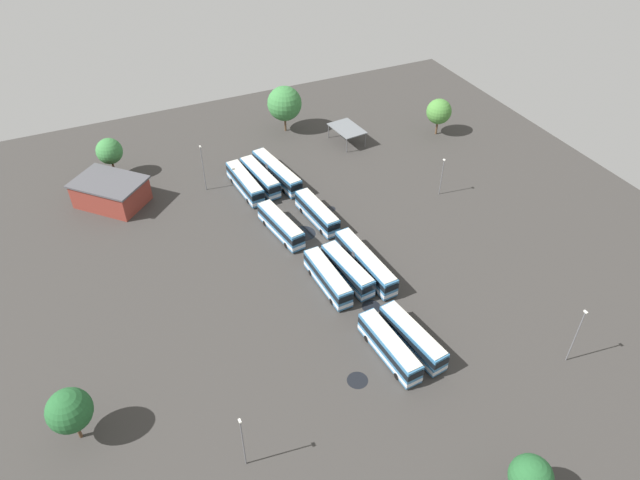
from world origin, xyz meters
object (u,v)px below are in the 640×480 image
object	(u,v)px
bus_row2_slot1	(347,270)
bus_row0_slot2	(277,172)
bus_row0_slot0	(245,183)
bus_row3_slot1	(412,337)
lamp_post_mid_lot	(576,334)
depot_building	(111,192)
bus_row0_slot1	(260,177)
lamp_post_by_building	(203,167)
bus_row3_slot0	(389,347)
tree_north_edge	(531,477)
maintenance_shelter	(347,129)
tree_northeast	(284,103)
tree_east_edge	(69,411)
bus_row2_slot2	(365,262)
bus_row1_slot2	(317,213)
lamp_post_far_corner	(442,175)
lamp_post_near_entrance	(243,441)
tree_west_edge	(109,151)
bus_row1_slot0	(281,225)
tree_northwest	(439,112)
bus_row2_slot0	(328,278)

from	to	relation	value
bus_row2_slot1	bus_row0_slot2	bearing A→B (deg)	179.34
bus_row0_slot0	bus_row3_slot1	xyz separation A→B (m)	(46.70, 8.42, -0.00)
lamp_post_mid_lot	depot_building	bearing A→B (deg)	-141.97
bus_row0_slot1	lamp_post_by_building	size ratio (longest dim) A/B	1.31
bus_row3_slot0	tree_north_edge	world-z (taller)	tree_north_edge
depot_building	maintenance_shelter	size ratio (longest dim) A/B	1.78
tree_northeast	tree_east_edge	size ratio (longest dim) A/B	1.30
bus_row0_slot1	bus_row2_slot2	size ratio (longest dim) A/B	0.83
bus_row1_slot2	tree_northeast	distance (m)	35.08
lamp_post_far_corner	lamp_post_mid_lot	xyz separation A→B (m)	(41.26, -6.87, 0.96)
lamp_post_near_entrance	tree_west_edge	xyz separation A→B (m)	(-69.85, -3.34, 0.97)
bus_row2_slot1	bus_row0_slot1	bearing A→B (deg)	-174.07
tree_west_edge	lamp_post_far_corner	bearing A→B (deg)	59.56
bus_row0_slot1	lamp_post_far_corner	world-z (taller)	lamp_post_far_corner
bus_row2_slot1	lamp_post_near_entrance	xyz separation A→B (m)	(23.40, -25.13, 2.85)
bus_row2_slot2	tree_east_edge	bearing A→B (deg)	-75.16
bus_row2_slot2	maintenance_shelter	distance (m)	42.17
bus_row1_slot0	tree_northwest	world-z (taller)	tree_northwest
bus_row3_slot0	bus_row3_slot1	world-z (taller)	same
lamp_post_by_building	bus_row1_slot2	bearing A→B (deg)	39.97
bus_row0_slot0	depot_building	size ratio (longest dim) A/B	0.85
bus_row3_slot1	lamp_post_near_entrance	size ratio (longest dim) A/B	1.42
bus_row1_slot2	bus_row2_slot2	world-z (taller)	same
tree_north_edge	lamp_post_far_corner	bearing A→B (deg)	154.82
lamp_post_near_entrance	lamp_post_by_building	bearing A→B (deg)	168.39
bus_row2_slot0	tree_west_edge	world-z (taller)	tree_west_edge
bus_row0_slot2	lamp_post_mid_lot	world-z (taller)	lamp_post_mid_lot
tree_northeast	lamp_post_mid_lot	bearing A→B (deg)	7.64
bus_row1_slot0	tree_west_edge	distance (m)	39.12
bus_row3_slot0	tree_north_edge	xyz separation A→B (m)	(23.86, 3.28, 2.81)
bus_row3_slot0	lamp_post_mid_lot	size ratio (longest dim) A/B	1.29
bus_row1_slot0	bus_row0_slot2	bearing A→B (deg)	160.94
depot_building	lamp_post_mid_lot	xyz separation A→B (m)	(64.44, 50.40, 2.73)
bus_row0_slot0	bus_row0_slot1	size ratio (longest dim) A/B	1.03
bus_row1_slot2	lamp_post_far_corner	distance (m)	25.05
bus_row2_slot1	tree_northeast	world-z (taller)	tree_northeast
bus_row2_slot2	lamp_post_mid_lot	bearing A→B (deg)	30.80
bus_row2_slot1	bus_row3_slot1	xyz separation A→B (m)	(16.27, 1.87, 0.00)
tree_west_edge	lamp_post_mid_lot	bearing A→B (deg)	33.30
lamp_post_near_entrance	lamp_post_by_building	xyz separation A→B (m)	(-57.54, 11.83, 0.47)
bus_row0_slot1	tree_north_edge	xyz separation A→B (m)	(71.40, 4.59, 2.81)
bus_row3_slot0	tree_north_edge	size ratio (longest dim) A/B	1.73
bus_row0_slot2	bus_row1_slot0	size ratio (longest dim) A/B	1.25
maintenance_shelter	lamp_post_mid_lot	bearing A→B (deg)	0.16
bus_row0_slot1	bus_row0_slot2	xyz separation A→B (m)	(-0.40, 3.60, 0.00)
lamp_post_by_building	tree_northwest	size ratio (longest dim) A/B	1.17
tree_northeast	tree_north_edge	xyz separation A→B (m)	(90.08, -8.29, -1.88)
tree_west_edge	bus_row0_slot2	bearing A→B (deg)	62.60
bus_row3_slot1	lamp_post_far_corner	size ratio (longest dim) A/B	1.60
lamp_post_mid_lot	tree_north_edge	xyz separation A→B (m)	(12.97, -18.63, -0.50)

